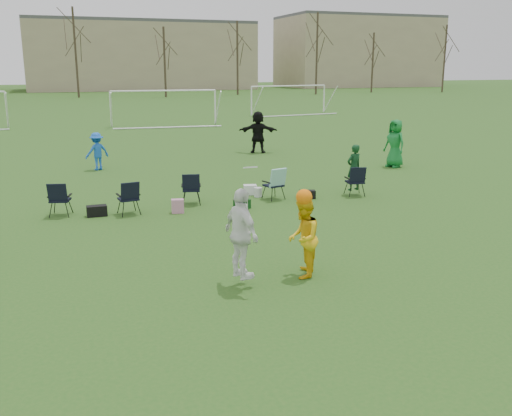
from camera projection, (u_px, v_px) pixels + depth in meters
name	position (u px, v px, depth m)	size (l,w,h in m)	color
ground	(281.00, 313.00, 9.76)	(260.00, 260.00, 0.00)	#27571B
fielder_blue	(97.00, 151.00, 22.94)	(0.98, 0.56, 1.51)	blue
fielder_green_far	(395.00, 143.00, 23.57)	(0.96, 0.63, 1.97)	#14732E
fielder_black	(258.00, 132.00, 27.44)	(1.86, 0.59, 2.00)	black
center_contest	(274.00, 235.00, 10.97)	(2.12, 1.18, 2.36)	white
sideline_setup	(229.00, 187.00, 17.37)	(9.79, 2.09, 1.65)	#0F3A1B
goal_mid	(164.00, 98.00, 39.85)	(7.40, 0.63, 2.46)	white
goal_right	(289.00, 92.00, 49.21)	(7.35, 1.14, 2.46)	white
tree_line	(79.00, 57.00, 72.47)	(110.28, 3.28, 11.40)	#382B21
building_row	(110.00, 54.00, 98.27)	(126.00, 16.00, 13.00)	tan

